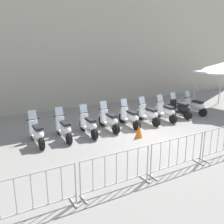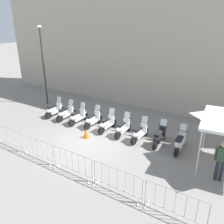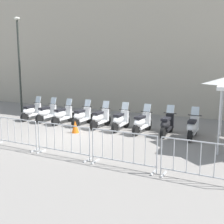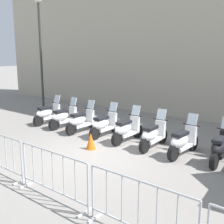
# 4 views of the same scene
# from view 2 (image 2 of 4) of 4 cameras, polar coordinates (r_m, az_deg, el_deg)

# --- Properties ---
(ground_plane) EXTENTS (120.00, 120.00, 0.00)m
(ground_plane) POSITION_cam_2_polar(r_m,az_deg,el_deg) (12.29, -5.93, -7.70)
(ground_plane) COLOR gray
(building_facade) EXTENTS (28.10, 5.07, 12.67)m
(building_facade) POSITION_cam_2_polar(r_m,az_deg,el_deg) (17.48, 10.28, 22.31)
(building_facade) COLOR #B2A893
(building_facade) RESTS_ON ground
(motorcycle_0) EXTENTS (0.56, 1.73, 1.24)m
(motorcycle_0) POSITION_cam_2_polar(r_m,az_deg,el_deg) (15.96, -14.41, 0.52)
(motorcycle_0) COLOR black
(motorcycle_0) RESTS_ON ground
(motorcycle_1) EXTENTS (0.59, 1.72, 1.24)m
(motorcycle_1) POSITION_cam_2_polar(r_m,az_deg,el_deg) (15.23, -11.63, -0.25)
(motorcycle_1) COLOR black
(motorcycle_1) RESTS_ON ground
(motorcycle_2) EXTENTS (0.59, 1.72, 1.24)m
(motorcycle_2) POSITION_cam_2_polar(r_m,az_deg,el_deg) (14.50, -8.69, -1.16)
(motorcycle_2) COLOR black
(motorcycle_2) RESTS_ON ground
(motorcycle_3) EXTENTS (0.56, 1.73, 1.24)m
(motorcycle_3) POSITION_cam_2_polar(r_m,az_deg,el_deg) (13.97, -4.94, -1.89)
(motorcycle_3) COLOR black
(motorcycle_3) RESTS_ON ground
(motorcycle_4) EXTENTS (0.58, 1.73, 1.24)m
(motorcycle_4) POSITION_cam_2_polar(r_m,az_deg,el_deg) (13.35, -1.37, -2.94)
(motorcycle_4) COLOR black
(motorcycle_4) RESTS_ON ground
(motorcycle_5) EXTENTS (0.56, 1.73, 1.24)m
(motorcycle_5) POSITION_cam_2_polar(r_m,az_deg,el_deg) (12.82, 2.61, -4.03)
(motorcycle_5) COLOR black
(motorcycle_5) RESTS_ON ground
(motorcycle_6) EXTENTS (0.63, 1.72, 1.24)m
(motorcycle_6) POSITION_cam_2_polar(r_m,az_deg,el_deg) (12.35, 6.82, -5.22)
(motorcycle_6) COLOR black
(motorcycle_6) RESTS_ON ground
(motorcycle_7) EXTENTS (0.56, 1.73, 1.24)m
(motorcycle_7) POSITION_cam_2_polar(r_m,az_deg,el_deg) (12.09, 11.75, -6.15)
(motorcycle_7) COLOR black
(motorcycle_7) RESTS_ON ground
(motorcycle_8) EXTENTS (0.56, 1.72, 1.24)m
(motorcycle_8) POSITION_cam_2_polar(r_m,az_deg,el_deg) (11.79, 16.61, -7.38)
(motorcycle_8) COLOR black
(motorcycle_8) RESTS_ON ground
(barrier_segment_1) EXTENTS (2.08, 0.62, 1.07)m
(barrier_segment_1) POSITION_cam_2_polar(r_m,az_deg,el_deg) (12.85, -24.60, -5.70)
(barrier_segment_1) COLOR #B2B5B7
(barrier_segment_1) RESTS_ON ground
(barrier_segment_2) EXTENTS (2.08, 0.62, 1.07)m
(barrier_segment_2) POSITION_cam_2_polar(r_m,az_deg,el_deg) (11.23, -18.30, -8.70)
(barrier_segment_2) COLOR #B2B5B7
(barrier_segment_2) RESTS_ON ground
(barrier_segment_3) EXTENTS (2.08, 0.62, 1.07)m
(barrier_segment_3) POSITION_cam_2_polar(r_m,az_deg,el_deg) (9.83, -9.89, -12.46)
(barrier_segment_3) COLOR #B2B5B7
(barrier_segment_3) RESTS_ON ground
(barrier_segment_4) EXTENTS (2.08, 0.62, 1.07)m
(barrier_segment_4) POSITION_cam_2_polar(r_m,az_deg,el_deg) (8.75, 1.28, -16.90)
(barrier_segment_4) COLOR #B2B5B7
(barrier_segment_4) RESTS_ON ground
(barrier_segment_5) EXTENTS (2.08, 0.62, 1.07)m
(barrier_segment_5) POSITION_cam_2_polar(r_m,az_deg,el_deg) (8.13, 15.51, -21.41)
(barrier_segment_5) COLOR #B2B5B7
(barrier_segment_5) RESTS_ON ground
(street_lamp) EXTENTS (0.36, 0.36, 5.84)m
(street_lamp) POSITION_cam_2_polar(r_m,az_deg,el_deg) (18.04, -17.01, 12.71)
(street_lamp) COLOR #2D332D
(street_lamp) RESTS_ON ground
(officer_near_row_end) EXTENTS (0.55, 0.25, 1.73)m
(officer_near_row_end) POSITION_cam_2_polar(r_m,az_deg,el_deg) (10.05, 25.77, -10.63)
(officer_near_row_end) COLOR #23232D
(officer_near_row_end) RESTS_ON ground
(traffic_cone) EXTENTS (0.32, 0.32, 0.55)m
(traffic_cone) POSITION_cam_2_polar(r_m,az_deg,el_deg) (12.70, -6.53, -5.31)
(traffic_cone) COLOR orange
(traffic_cone) RESTS_ON ground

